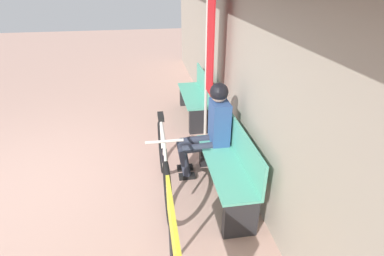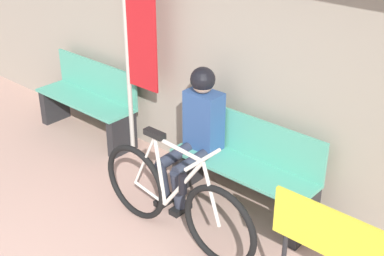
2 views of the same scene
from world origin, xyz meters
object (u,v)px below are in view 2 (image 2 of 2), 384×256
at_px(bicycle, 175,200).
at_px(signboard, 342,247).
at_px(park_bench_near, 245,171).
at_px(person_seated, 196,126).
at_px(park_bench_far, 88,103).
at_px(banner_pole, 136,25).

height_order(bicycle, signboard, signboard).
height_order(park_bench_near, bicycle, bicycle).
height_order(person_seated, signboard, person_seated).
xyz_separation_m(park_bench_far, signboard, (3.58, -0.78, 0.33)).
bearing_deg(banner_pole, person_seated, -9.30).
bearing_deg(bicycle, banner_pole, 147.33).
bearing_deg(park_bench_far, banner_pole, 2.53).
relative_size(person_seated, signboard, 1.25).
distance_m(person_seated, park_bench_far, 1.80).
xyz_separation_m(person_seated, signboard, (1.82, -0.67, -0.00)).
xyz_separation_m(park_bench_near, person_seated, (-0.50, -0.11, 0.34)).
bearing_deg(banner_pole, signboard, -16.69).
bearing_deg(park_bench_far, bicycle, -20.01).
bearing_deg(bicycle, person_seated, 116.48).
distance_m(banner_pole, signboard, 2.96).
bearing_deg(park_bench_far, person_seated, -3.68).
xyz_separation_m(bicycle, park_bench_far, (-2.08, 0.76, 0.01)).
bearing_deg(signboard, park_bench_near, 149.35).
bearing_deg(signboard, banner_pole, 163.31).
height_order(park_bench_near, signboard, signboard).
relative_size(banner_pole, signboard, 2.33).
distance_m(park_bench_near, bicycle, 0.78).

